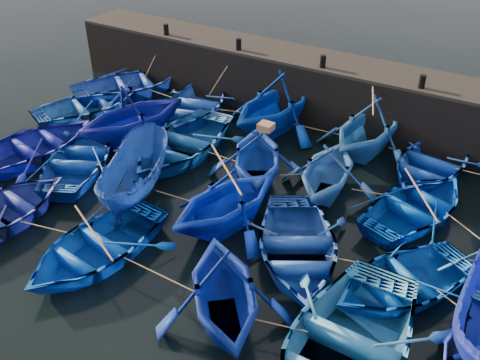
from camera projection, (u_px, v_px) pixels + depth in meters
The scene contains 30 objects.
ground at pixel (185, 248), 16.23m from camera, with size 120.00×120.00×0.00m, color black.
quay_wall at pixel (328, 91), 23.06m from camera, with size 26.00×2.50×2.50m, color black.
quay_top at pixel (331, 62), 22.34m from camera, with size 26.00×2.50×0.12m, color black.
bollard_0 at pixel (166, 29), 25.04m from camera, with size 0.24×0.24×0.50m, color black.
bollard_1 at pixel (239, 44), 23.29m from camera, with size 0.24×0.24×0.50m, color black.
bollard_2 at pixel (323, 61), 21.53m from camera, with size 0.24×0.24×0.50m, color black.
bollard_3 at pixel (422, 82), 19.78m from camera, with size 0.24×0.24×0.50m, color black.
boat_0 at pixel (129, 84), 25.48m from camera, with size 3.84×5.37×1.11m, color #1B3D99.
boat_1 at pixel (194, 104), 23.62m from camera, with size 3.66×5.11×1.06m, color blue.
boat_2 at pixel (275, 103), 21.96m from camera, with size 4.22×4.89×2.58m, color #002A8E.
boat_3 at pixel (369, 127), 20.37m from camera, with size 3.89×4.51×2.38m, color #1F5A9C.
boat_4 at pixel (430, 163), 19.47m from camera, with size 3.42×4.78×0.99m, color #0F3A9E.
boat_6 at pixel (87, 106), 23.57m from camera, with size 3.37×4.71×0.98m, color #1A4E92.
boat_7 at pixel (133, 115), 21.15m from camera, with size 4.04×4.68×2.46m, color #050C78.
boat_8 at pixel (180, 142), 20.61m from camera, with size 3.97×5.55×1.15m, color #15538F.
boat_9 at pixel (258, 155), 18.77m from camera, with size 3.56×4.13×2.17m, color #113A9E.
boat_10 at pixel (328, 169), 18.08m from camera, with size 3.40×3.94×2.07m, color #2A60B5.
boat_11 at pixel (418, 206), 17.25m from camera, with size 3.28×4.58×0.95m, color #00389F.
boat_13 at pixel (34, 146), 20.48m from camera, with size 3.65×5.10×1.06m, color navy.
boat_14 at pixel (79, 159), 19.73m from camera, with size 3.40×4.75×0.99m, color #0D3C98.
boat_15 at pixel (134, 175), 18.07m from camera, with size 1.74×4.61×1.78m, color navy.
boat_16 at pixel (226, 199), 16.48m from camera, with size 3.63×4.21×2.22m, color #0524BF.
boat_17 at pixel (297, 246), 15.53m from camera, with size 3.51×4.90×1.02m, color #1C49A7.
boat_18 at pixel (402, 280), 14.42m from camera, with size 3.14×4.39×0.91m, color #05439C.
boat_22 at pixel (96, 246), 15.56m from camera, with size 3.42×4.77×0.99m, color #0644C7.
boat_23 at pixel (224, 290), 13.24m from camera, with size 3.52×4.09×2.15m, color navy.
boat_24 at pixel (343, 346), 12.38m from camera, with size 4.14×5.79×1.20m, color blue.
wooden_crate at pixel (266, 127), 17.99m from camera, with size 0.49×0.45×0.24m, color #92623F.
mooring_ropes at pixel (264, 151), 19.43m from camera, with size 17.61×11.73×2.10m.
loose_oars at pixel (287, 168), 16.95m from camera, with size 9.70×12.12×1.49m.
Camera 1 is at (7.96, -9.77, 10.58)m, focal length 40.00 mm.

